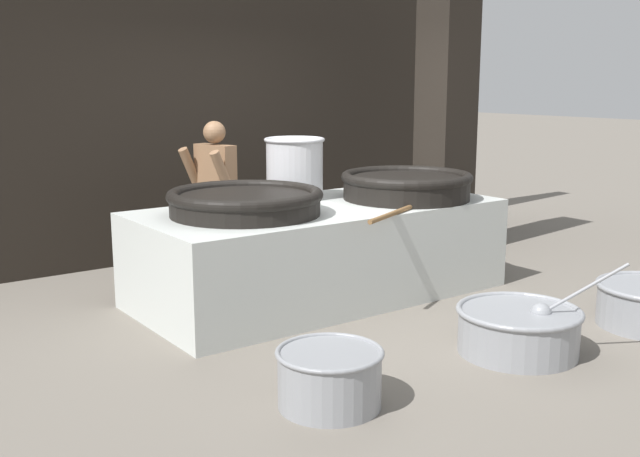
{
  "coord_description": "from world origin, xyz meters",
  "views": [
    {
      "loc": [
        -3.81,
        -5.21,
        1.9
      ],
      "look_at": [
        0.0,
        0.0,
        0.61
      ],
      "focal_mm": 42.0,
      "sensor_mm": 36.0,
      "label": 1
    }
  ],
  "objects_px": {
    "prep_bowl_vegetables": "(519,328)",
    "stock_pot": "(295,167)",
    "cook": "(215,195)",
    "giant_wok_near": "(245,201)",
    "giant_wok_far": "(406,184)",
    "prep_bowl_meat": "(330,375)"
  },
  "relations": [
    {
      "from": "giant_wok_near",
      "to": "prep_bowl_vegetables",
      "type": "distance_m",
      "value": 2.36
    },
    {
      "from": "cook",
      "to": "prep_bowl_meat",
      "type": "height_order",
      "value": "cook"
    },
    {
      "from": "giant_wok_near",
      "to": "prep_bowl_vegetables",
      "type": "height_order",
      "value": "giant_wok_near"
    },
    {
      "from": "cook",
      "to": "prep_bowl_vegetables",
      "type": "height_order",
      "value": "cook"
    },
    {
      "from": "giant_wok_near",
      "to": "giant_wok_far",
      "type": "distance_m",
      "value": 1.63
    },
    {
      "from": "cook",
      "to": "prep_bowl_vegetables",
      "type": "bearing_deg",
      "value": 91.39
    },
    {
      "from": "giant_wok_near",
      "to": "stock_pot",
      "type": "bearing_deg",
      "value": 29.72
    },
    {
      "from": "giant_wok_near",
      "to": "prep_bowl_vegetables",
      "type": "bearing_deg",
      "value": -62.3
    },
    {
      "from": "stock_pot",
      "to": "prep_bowl_vegetables",
      "type": "bearing_deg",
      "value": -84.31
    },
    {
      "from": "prep_bowl_vegetables",
      "to": "stock_pot",
      "type": "bearing_deg",
      "value": 95.69
    },
    {
      "from": "giant_wok_far",
      "to": "prep_bowl_vegetables",
      "type": "height_order",
      "value": "giant_wok_far"
    },
    {
      "from": "giant_wok_near",
      "to": "prep_bowl_meat",
      "type": "height_order",
      "value": "giant_wok_near"
    },
    {
      "from": "stock_pot",
      "to": "cook",
      "type": "distance_m",
      "value": 0.84
    },
    {
      "from": "giant_wok_near",
      "to": "cook",
      "type": "relative_size",
      "value": 0.84
    },
    {
      "from": "prep_bowl_meat",
      "to": "cook",
      "type": "bearing_deg",
      "value": 73.74
    },
    {
      "from": "prep_bowl_vegetables",
      "to": "prep_bowl_meat",
      "type": "bearing_deg",
      "value": 176.93
    },
    {
      "from": "prep_bowl_vegetables",
      "to": "giant_wok_far",
      "type": "bearing_deg",
      "value": 72.16
    },
    {
      "from": "cook",
      "to": "prep_bowl_meat",
      "type": "xyz_separation_m",
      "value": [
        -0.87,
        -2.97,
        -0.63
      ]
    },
    {
      "from": "prep_bowl_vegetables",
      "to": "cook",
      "type": "bearing_deg",
      "value": 103.56
    },
    {
      "from": "giant_wok_far",
      "to": "cook",
      "type": "distance_m",
      "value": 1.81
    },
    {
      "from": "giant_wok_far",
      "to": "cook",
      "type": "bearing_deg",
      "value": 136.96
    },
    {
      "from": "cook",
      "to": "prep_bowl_meat",
      "type": "bearing_deg",
      "value": 61.56
    }
  ]
}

